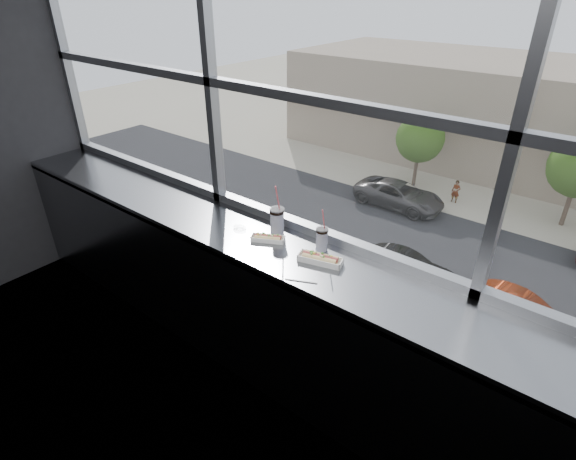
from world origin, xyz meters
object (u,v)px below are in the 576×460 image
Objects in this scene: wrapper at (240,228)px; car_far_a at (400,191)px; hotdog_tray_right at (320,259)px; car_near_b at (404,265)px; hotdog_tray_left at (268,238)px; car_near_c at (520,309)px; loose_straw at (301,281)px; car_near_a at (268,216)px; soda_cup_left at (277,220)px; pedestrian_a at (456,189)px; tree_left at (420,139)px; soda_cup_right at (322,238)px.

wrapper is 28.18m from car_far_a.
hotdog_tray_right is 0.04× the size of car_near_b.
car_near_c is (0.11, 16.26, -10.97)m from hotdog_tray_left.
car_near_a is (-14.72, 16.49, -11.10)m from loose_straw.
loose_straw is at bearing -98.27° from hotdog_tray_right.
car_near_a is 14.38m from car_near_c.
car_near_c is at bearing 75.86° from hotdog_tray_right.
car_far_a is at bearing 86.58° from loose_straw.
soda_cup_left is 0.29m from wrapper.
car_far_a is (-9.48, 24.15, -11.03)m from soda_cup_left.
loose_straw is (0.45, -0.23, -0.02)m from hotdog_tray_left.
pedestrian_a is (-6.74, 27.30, -11.13)m from hotdog_tray_left.
hotdog_tray_right is 0.15× the size of pedestrian_a.
soda_cup_left is at bearing -157.37° from car_far_a.
tree_left is (-10.19, 28.26, -8.49)m from hotdog_tray_left.
soda_cup_left is 0.06× the size of car_near_c.
car_near_c is at bearing 65.64° from loose_straw.
car_far_a reaches higher than pedestrian_a.
hotdog_tray_left reaches higher than car_far_a.
tree_left is at bearing 81.92° from hotdog_tray_left.
car_near_b is 5.42m from car_near_c.
soda_cup_left is at bearing -130.91° from car_near_a.
car_near_a is at bearing 150.35° from car_far_a.
car_far_a is at bearing -132.20° from pedestrian_a.
loose_straw is 19.80m from car_near_c.
hotdog_tray_left is 0.14m from soda_cup_left.
soda_cup_left is 30.18m from pedestrian_a.
car_near_c is at bearing -58.18° from pedestrian_a.
wrapper is 20.25m from car_near_b.
loose_straw is at bearing -17.95° from wrapper.
soda_cup_left is 0.06× the size of car_near_b.
wrapper reaches higher than car_near_a.
car_far_a is 1.25× the size of tree_left.
soda_cup_right is at bearing -6.96° from hotdog_tray_left.
car_near_b is (-5.64, 16.13, -11.02)m from soda_cup_right.
wrapper is at bearing -70.63° from tree_left.
car_near_a is 1.05× the size of tree_left.
car_far_a is 4.75m from tree_left.
car_near_b is 3.48× the size of pedestrian_a.
loose_straw is 0.03× the size of car_near_c.
hotdog_tray_right is 0.78× the size of soda_cup_left.
loose_straw is at bearing -69.53° from tree_left.
tree_left is at bearing 110.52° from soda_cup_right.
car_near_b is at bearing -67.84° from tree_left.
wrapper is (-0.70, 0.23, 0.01)m from loose_straw.
wrapper reaches higher than tree_left.
wrapper is (-0.26, -0.00, -0.01)m from hotdog_tray_left.
car_near_b is (-5.29, 16.15, -11.05)m from soda_cup_left.
wrapper is at bearing 152.68° from hotdog_tray_left.
wrapper is 0.02× the size of car_near_c.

